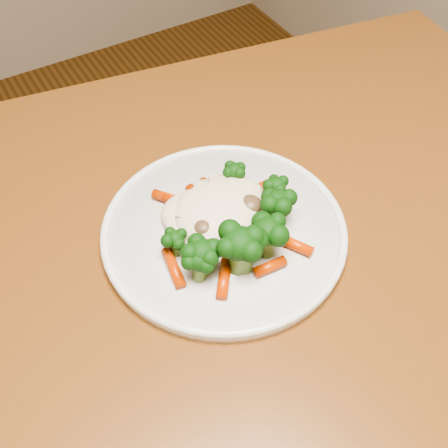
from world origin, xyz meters
name	(u,v)px	position (x,y,z in m)	size (l,w,h in m)	color
dining_table	(174,331)	(0.32, -0.13, 0.65)	(1.26, 0.95, 0.75)	brown
plate	(224,232)	(0.40, -0.10, 0.76)	(0.28, 0.28, 0.01)	white
meal	(230,226)	(0.40, -0.12, 0.78)	(0.18, 0.17, 0.06)	beige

